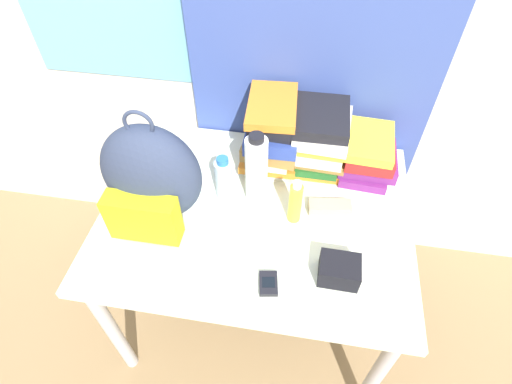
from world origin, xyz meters
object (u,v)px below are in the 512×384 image
water_bottle (224,179)px  sunglasses_case (330,207)px  book_stack_left (273,133)px  camera_pouch (339,270)px  sports_bottle (256,170)px  sunscreen_bottle (295,202)px  book_stack_right (368,153)px  cell_phone (268,283)px  backpack (151,178)px  book_stack_center (320,139)px

water_bottle → sunglasses_case: bearing=-1.5°
book_stack_left → camera_pouch: (0.28, -0.49, -0.10)m
book_stack_left → sports_bottle: sports_bottle is taller
book_stack_left → sunscreen_bottle: 0.31m
water_bottle → sports_bottle: sports_bottle is taller
book_stack_right → cell_phone: size_ratio=3.06×
book_stack_left → backpack: bearing=-136.1°
camera_pouch → sunscreen_bottle: bearing=127.3°
backpack → sports_bottle: size_ratio=1.49×
book_stack_center → sunscreen_bottle: book_stack_center is taller
book_stack_center → backpack: bearing=-147.2°
book_stack_center → sunglasses_case: size_ratio=1.83×
book_stack_right → water_bottle: water_bottle is taller
water_bottle → sports_bottle: bearing=5.1°
book_stack_left → camera_pouch: size_ratio=2.39×
backpack → cell_phone: backpack is taller
water_bottle → cell_phone: bearing=-58.3°
sunscreen_bottle → camera_pouch: (0.16, -0.21, -0.05)m
sports_bottle → sunscreen_bottle: bearing=-27.9°
sunscreen_bottle → sunglasses_case: 0.15m
sunscreen_bottle → cell_phone: sunscreen_bottle is taller
book_stack_left → sunglasses_case: (0.24, -0.23, -0.12)m
cell_phone → book_stack_center: bearing=78.7°
backpack → book_stack_center: size_ratio=1.53×
book_stack_left → sunscreen_bottle: (0.12, -0.28, -0.05)m
sunglasses_case → camera_pouch: bearing=-82.1°
sunscreen_bottle → cell_phone: bearing=-100.4°
book_stack_center → water_bottle: size_ratio=1.53×
sports_bottle → camera_pouch: (0.30, -0.29, -0.10)m
backpack → book_stack_right: bearing=25.7°
book_stack_left → sunglasses_case: 0.35m
sports_bottle → sunglasses_case: sports_bottle is taller
sports_bottle → cell_phone: size_ratio=3.29×
backpack → cell_phone: bearing=-27.6°
water_bottle → cell_phone: (0.21, -0.34, -0.08)m
backpack → water_bottle: (0.21, 0.12, -0.09)m
sports_bottle → sunglasses_case: size_ratio=1.88×
book_stack_left → book_stack_center: 0.18m
book_stack_right → backpack: bearing=-154.3°
backpack → book_stack_right: size_ratio=1.60×
book_stack_left → camera_pouch: 0.57m
cell_phone → sunglasses_case: (0.17, 0.33, 0.01)m
sunscreen_bottle → sunglasses_case: sunscreen_bottle is taller
book_stack_left → cell_phone: 0.58m
book_stack_left → book_stack_center: bearing=0.9°
book_stack_left → water_bottle: book_stack_left is taller
backpack → camera_pouch: (0.63, -0.15, -0.14)m
book_stack_left → camera_pouch: book_stack_left is taller
water_bottle → book_stack_center: bearing=34.4°
cell_phone → book_stack_left: bearing=96.8°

